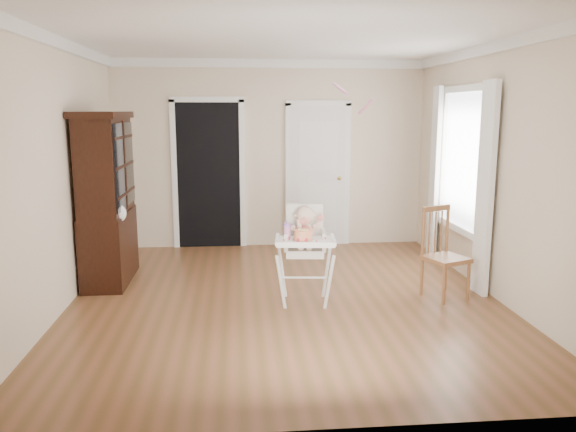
{
  "coord_description": "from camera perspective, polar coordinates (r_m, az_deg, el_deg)",
  "views": [
    {
      "loc": [
        -0.49,
        -5.7,
        1.98
      ],
      "look_at": [
        0.01,
        -0.2,
        0.94
      ],
      "focal_mm": 35.0,
      "sensor_mm": 36.0,
      "label": 1
    }
  ],
  "objects": [
    {
      "name": "streamer",
      "position": [
        6.49,
        5.36,
        12.76
      ],
      "size": [
        0.09,
        0.49,
        0.15
      ],
      "primitive_type": null,
      "rotation": [
        0.26,
        0.0,
        0.12
      ],
      "color": "pink",
      "rests_on": "ceiling"
    },
    {
      "name": "closet_door",
      "position": [
        8.32,
        3.05,
        4.02
      ],
      "size": [
        0.96,
        0.09,
        2.13
      ],
      "color": "white",
      "rests_on": "wall_back"
    },
    {
      "name": "cake",
      "position": [
        5.54,
        1.52,
        -1.94
      ],
      "size": [
        0.22,
        0.22,
        0.1
      ],
      "color": "silver",
      "rests_on": "high_chair"
    },
    {
      "name": "high_chair",
      "position": [
        5.79,
        1.73,
        -2.73
      ],
      "size": [
        0.66,
        0.79,
        1.04
      ],
      "rotation": [
        0.0,
        0.0,
        -0.1
      ],
      "color": "white",
      "rests_on": "floor"
    },
    {
      "name": "crown_molding",
      "position": [
        5.76,
        -0.31,
        17.21
      ],
      "size": [
        4.5,
        5.0,
        0.12
      ],
      "primitive_type": null,
      "color": "white",
      "rests_on": "ceiling"
    },
    {
      "name": "wall_left",
      "position": [
        6.0,
        -22.3,
        3.8
      ],
      "size": [
        0.0,
        5.0,
        5.0
      ],
      "primitive_type": "plane",
      "rotation": [
        1.57,
        0.0,
        1.57
      ],
      "color": "beige",
      "rests_on": "floor"
    },
    {
      "name": "baby",
      "position": [
        5.78,
        1.75,
        -1.28
      ],
      "size": [
        0.29,
        0.23,
        0.45
      ],
      "rotation": [
        0.0,
        0.0,
        -0.1
      ],
      "color": "beige",
      "rests_on": "high_chair"
    },
    {
      "name": "ceiling",
      "position": [
        5.77,
        -0.31,
        17.8
      ],
      "size": [
        5.0,
        5.0,
        0.0
      ],
      "primitive_type": "plane",
      "rotation": [
        3.14,
        0.0,
        0.0
      ],
      "color": "white",
      "rests_on": "wall_back"
    },
    {
      "name": "wall_right",
      "position": [
        6.36,
        20.41,
        4.27
      ],
      "size": [
        0.0,
        5.0,
        5.0
      ],
      "primitive_type": "plane",
      "rotation": [
        1.57,
        0.0,
        -1.57
      ],
      "color": "beige",
      "rests_on": "floor"
    },
    {
      "name": "floor",
      "position": [
        6.05,
        -0.29,
        -8.46
      ],
      "size": [
        5.0,
        5.0,
        0.0
      ],
      "primitive_type": "plane",
      "color": "brown",
      "rests_on": "ground"
    },
    {
      "name": "china_cabinet",
      "position": [
        6.79,
        -17.89,
        1.71
      ],
      "size": [
        0.52,
        1.17,
        1.97
      ],
      "color": "black",
      "rests_on": "floor"
    },
    {
      "name": "doorway",
      "position": [
        8.24,
        -8.07,
        4.46
      ],
      "size": [
        1.06,
        0.05,
        2.22
      ],
      "color": "black",
      "rests_on": "wall_back"
    },
    {
      "name": "wall_back",
      "position": [
        8.24,
        -1.81,
        6.24
      ],
      "size": [
        4.5,
        0.0,
        4.5
      ],
      "primitive_type": "plane",
      "rotation": [
        1.57,
        0.0,
        0.0
      ],
      "color": "beige",
      "rests_on": "floor"
    },
    {
      "name": "window_right",
      "position": [
        7.06,
        17.07,
        4.53
      ],
      "size": [
        0.13,
        1.84,
        2.3
      ],
      "color": "white",
      "rests_on": "wall_right"
    },
    {
      "name": "dining_chair",
      "position": [
        6.24,
        15.55,
        -3.9
      ],
      "size": [
        0.52,
        0.52,
        0.98
      ],
      "rotation": [
        0.0,
        0.0,
        0.39
      ],
      "color": "brown",
      "rests_on": "floor"
    },
    {
      "name": "sippy_cup",
      "position": [
        5.64,
        -0.09,
        -1.44
      ],
      "size": [
        0.07,
        0.07,
        0.18
      ],
      "rotation": [
        0.0,
        0.0,
        -0.1
      ],
      "color": "#CD7DAC",
      "rests_on": "high_chair"
    }
  ]
}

